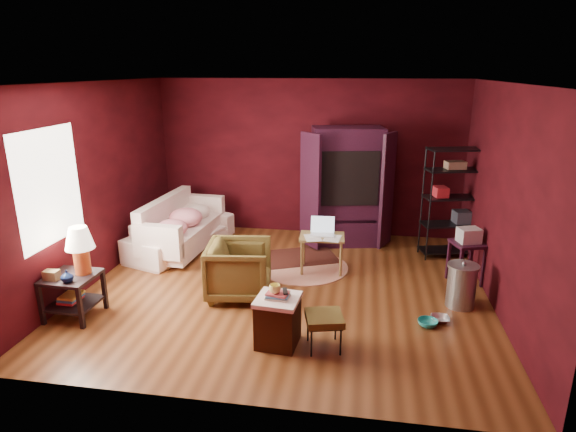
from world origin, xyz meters
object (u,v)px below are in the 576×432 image
(side_table, at_px, (76,264))
(laptop_desk, at_px, (322,239))
(hamper, at_px, (278,320))
(tv_armoire, at_px, (347,185))
(sofa, at_px, (181,227))
(wire_shelving, at_px, (453,198))
(armchair, at_px, (239,267))

(side_table, xyz_separation_m, laptop_desk, (2.84, 1.85, -0.18))
(hamper, bearing_deg, tv_armoire, 80.35)
(sofa, bearing_deg, wire_shelving, -66.75)
(sofa, relative_size, tv_armoire, 1.02)
(side_table, relative_size, laptop_desk, 1.40)
(wire_shelving, bearing_deg, sofa, 171.57)
(hamper, xyz_separation_m, wire_shelving, (2.28, 3.07, 0.68))
(sofa, distance_m, laptop_desk, 2.51)
(armchair, xyz_separation_m, wire_shelving, (3.01, 1.98, 0.56))
(sofa, height_order, side_table, side_table)
(hamper, height_order, laptop_desk, laptop_desk)
(side_table, distance_m, wire_shelving, 5.60)
(side_table, height_order, wire_shelving, wire_shelving)
(hamper, relative_size, laptop_desk, 0.79)
(hamper, relative_size, wire_shelving, 0.37)
(hamper, bearing_deg, side_table, 174.14)
(sofa, xyz_separation_m, wire_shelving, (4.44, 0.43, 0.58))
(sofa, xyz_separation_m, laptop_desk, (2.45, -0.54, 0.11))
(side_table, height_order, hamper, side_table)
(side_table, bearing_deg, tv_armoire, 45.09)
(armchair, xyz_separation_m, hamper, (0.73, -1.09, -0.12))
(side_table, xyz_separation_m, wire_shelving, (4.83, 2.81, 0.29))
(sofa, bearing_deg, tv_armoire, -56.83)
(armchair, relative_size, hamper, 1.28)
(armchair, relative_size, side_table, 0.73)
(laptop_desk, relative_size, tv_armoire, 0.40)
(sofa, distance_m, side_table, 2.43)
(tv_armoire, relative_size, wire_shelving, 1.14)
(sofa, distance_m, armchair, 2.11)
(side_table, relative_size, tv_armoire, 0.57)
(sofa, xyz_separation_m, hamper, (2.16, -2.64, -0.11))
(hamper, xyz_separation_m, tv_armoire, (0.58, 3.40, 0.76))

